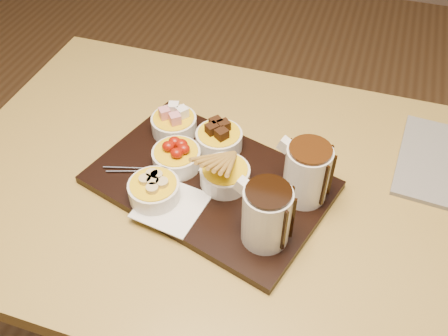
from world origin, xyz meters
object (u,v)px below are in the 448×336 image
(bowl_strawberries, at_px, (177,158))
(pitcher_dark_chocolate, at_px, (266,216))
(pitcher_milk_chocolate, at_px, (307,174))
(serving_board, at_px, (210,182))
(dining_table, at_px, (232,212))

(bowl_strawberries, height_order, pitcher_dark_chocolate, pitcher_dark_chocolate)
(bowl_strawberries, relative_size, pitcher_milk_chocolate, 0.84)
(serving_board, distance_m, bowl_strawberries, 0.08)
(serving_board, xyz_separation_m, pitcher_milk_chocolate, (0.19, 0.02, 0.07))
(dining_table, bearing_deg, pitcher_dark_chocolate, -52.04)
(pitcher_milk_chocolate, bearing_deg, dining_table, -166.17)
(pitcher_milk_chocolate, bearing_deg, pitcher_dark_chocolate, -94.40)
(pitcher_dark_chocolate, bearing_deg, bowl_strawberries, 167.35)
(bowl_strawberries, distance_m, pitcher_dark_chocolate, 0.25)
(pitcher_dark_chocolate, relative_size, pitcher_milk_chocolate, 1.00)
(bowl_strawberries, bearing_deg, pitcher_milk_chocolate, 0.02)
(serving_board, relative_size, bowl_strawberries, 4.60)
(dining_table, relative_size, pitcher_dark_chocolate, 10.13)
(dining_table, xyz_separation_m, pitcher_dark_chocolate, (0.10, -0.13, 0.18))
(bowl_strawberries, bearing_deg, serving_board, -12.80)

